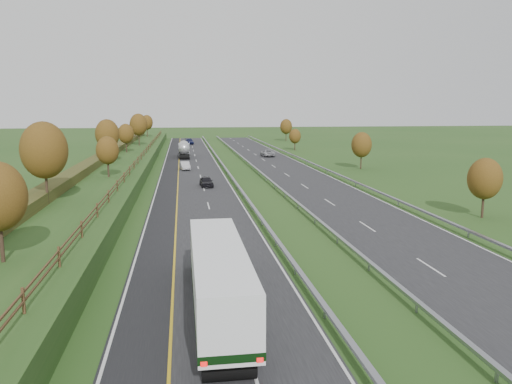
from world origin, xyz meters
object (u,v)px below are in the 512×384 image
at_px(car_small_far, 189,141).
at_px(box_lorry, 218,275).
at_px(car_dark_near, 206,181).
at_px(road_tanker, 184,149).
at_px(car_silver_mid, 185,166).
at_px(car_oncoming, 267,153).

bearing_deg(car_small_far, box_lorry, -96.14).
bearing_deg(box_lorry, car_dark_near, 88.02).
height_order(road_tanker, car_silver_mid, road_tanker).
relative_size(road_tanker, car_small_far, 2.00).
bearing_deg(car_oncoming, box_lorry, 76.24).
xyz_separation_m(car_small_far, car_oncoming, (16.76, -39.76, -0.05)).
distance_m(box_lorry, car_oncoming, 86.48).
bearing_deg(car_small_far, car_silver_mid, -97.52).
xyz_separation_m(road_tanker, car_silver_mid, (-0.00, -22.48, -1.11)).
height_order(box_lorry, road_tanker, box_lorry).
bearing_deg(road_tanker, box_lorry, -89.12).
bearing_deg(road_tanker, car_silver_mid, -90.01).
distance_m(box_lorry, car_small_far, 124.54).
height_order(box_lorry, car_dark_near, box_lorry).
bearing_deg(box_lorry, car_oncoming, 78.60).
bearing_deg(car_small_far, car_dark_near, -95.14).
bearing_deg(road_tanker, car_dark_near, -86.13).
relative_size(box_lorry, car_small_far, 2.91).
relative_size(car_small_far, car_oncoming, 1.02).
xyz_separation_m(car_silver_mid, car_oncoming, (18.40, 21.51, 0.05)).
height_order(car_small_far, car_oncoming, car_small_far).
bearing_deg(car_silver_mid, box_lorry, -96.14).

